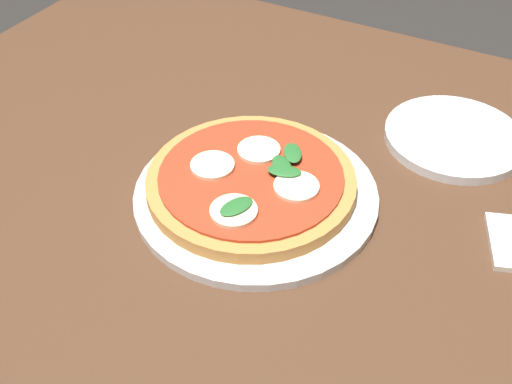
{
  "coord_description": "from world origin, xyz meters",
  "views": [
    {
      "loc": [
        0.33,
        -0.54,
        1.3
      ],
      "look_at": [
        0.05,
        -0.02,
        0.78
      ],
      "focal_mm": 43.73,
      "sensor_mm": 36.0,
      "label": 1
    }
  ],
  "objects_px": {
    "dining_table": "(233,238)",
    "pizza": "(251,181)",
    "serving_tray": "(256,194)",
    "plate_white": "(454,137)"
  },
  "relations": [
    {
      "from": "dining_table",
      "to": "serving_tray",
      "type": "relative_size",
      "value": 3.7
    },
    {
      "from": "dining_table",
      "to": "pizza",
      "type": "relative_size",
      "value": 4.31
    },
    {
      "from": "dining_table",
      "to": "pizza",
      "type": "xyz_separation_m",
      "value": [
        0.04,
        -0.01,
        0.13
      ]
    },
    {
      "from": "serving_tray",
      "to": "plate_white",
      "type": "bearing_deg",
      "value": 51.58
    },
    {
      "from": "plate_white",
      "to": "pizza",
      "type": "bearing_deg",
      "value": -130.02
    },
    {
      "from": "dining_table",
      "to": "pizza",
      "type": "bearing_deg",
      "value": -19.13
    },
    {
      "from": "plate_white",
      "to": "dining_table",
      "type": "bearing_deg",
      "value": -136.53
    },
    {
      "from": "dining_table",
      "to": "pizza",
      "type": "distance_m",
      "value": 0.14
    },
    {
      "from": "dining_table",
      "to": "pizza",
      "type": "height_order",
      "value": "pizza"
    },
    {
      "from": "serving_tray",
      "to": "pizza",
      "type": "height_order",
      "value": "pizza"
    }
  ]
}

